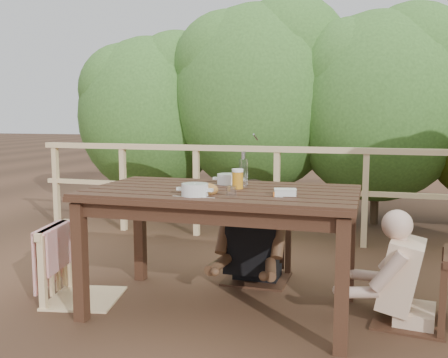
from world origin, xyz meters
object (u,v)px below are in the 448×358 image
(chair_left, at_px, (83,231))
(tumbler, at_px, (231,192))
(bottle, at_px, (243,170))
(table, at_px, (222,251))
(diner_right, at_px, (419,232))
(beer_glass, at_px, (238,180))
(soup_far, at_px, (228,180))
(chair_right, at_px, (413,253))
(chair_far, at_px, (257,219))
(butter_tub, at_px, (285,194))
(woman, at_px, (258,202))
(soup_near, at_px, (195,191))
(bread_roll, at_px, (207,190))

(chair_left, bearing_deg, tumbler, -109.19)
(bottle, bearing_deg, table, -127.35)
(diner_right, xyz_separation_m, beer_glass, (-1.16, -0.09, 0.30))
(soup_far, distance_m, beer_glass, 0.24)
(chair_right, distance_m, tumbler, 1.22)
(table, height_order, chair_left, chair_left)
(soup_far, bearing_deg, chair_far, 75.60)
(chair_far, xyz_separation_m, tumbler, (0.05, -0.95, 0.36))
(butter_tub, bearing_deg, woman, 100.91)
(tumbler, bearing_deg, butter_tub, 17.58)
(beer_glass, distance_m, butter_tub, 0.41)
(diner_right, distance_m, bottle, 1.19)
(chair_far, bearing_deg, soup_near, -98.64)
(bread_roll, relative_size, butter_tub, 1.04)
(tumbler, height_order, butter_tub, tumbler)
(table, relative_size, soup_near, 6.42)
(table, bearing_deg, woman, 82.98)
(diner_right, relative_size, soup_far, 4.39)
(tumbler, xyz_separation_m, butter_tub, (0.32, 0.10, -0.01))
(soup_near, height_order, bottle, bottle)
(woman, height_order, soup_far, woman)
(chair_left, height_order, diner_right, diner_right)
(chair_far, distance_m, woman, 0.14)
(bread_roll, height_order, tumbler, bread_roll)
(diner_right, bearing_deg, bottle, 97.73)
(beer_glass, distance_m, bottle, 0.11)
(diner_right, xyz_separation_m, tumbler, (-1.12, -0.39, 0.26))
(chair_right, bearing_deg, beer_glass, -77.47)
(bread_roll, height_order, bottle, bottle)
(chair_left, bearing_deg, bread_roll, -108.28)
(bread_roll, distance_m, bottle, 0.40)
(soup_far, xyz_separation_m, bread_roll, (-0.00, -0.46, -0.00))
(chair_far, height_order, butter_tub, chair_far)
(chair_left, xyz_separation_m, butter_tub, (1.46, -0.06, 0.34))
(bottle, bearing_deg, chair_right, -0.28)
(chair_far, xyz_separation_m, bottle, (0.02, -0.55, 0.45))
(diner_right, distance_m, soup_near, 1.43)
(chair_left, height_order, chair_far, chair_left)
(chair_right, xyz_separation_m, soup_near, (-1.30, -0.46, 0.41))
(bread_roll, distance_m, beer_glass, 0.29)
(chair_left, height_order, tumbler, chair_left)
(soup_near, xyz_separation_m, tumbler, (0.21, 0.07, -0.01))
(chair_far, height_order, beer_glass, chair_far)
(table, xyz_separation_m, tumbler, (0.14, -0.25, 0.45))
(soup_near, relative_size, beer_glass, 1.85)
(diner_right, distance_m, butter_tub, 0.89)
(chair_left, xyz_separation_m, soup_near, (0.94, -0.22, 0.36))
(bread_roll, height_order, butter_tub, bread_roll)
(soup_far, bearing_deg, chair_right, -5.04)
(table, xyz_separation_m, beer_glass, (0.09, 0.05, 0.49))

